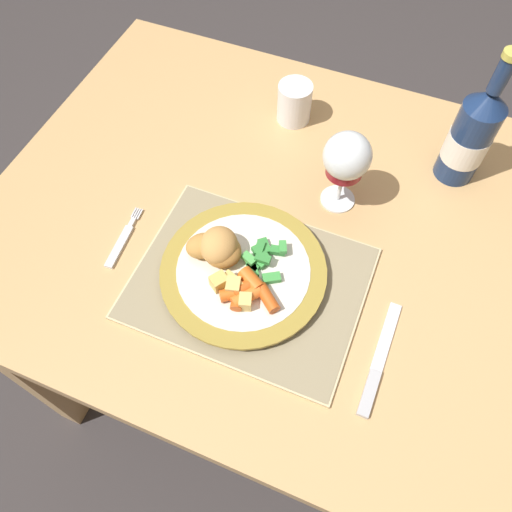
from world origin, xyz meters
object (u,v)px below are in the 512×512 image
dinner_plate (243,272)px  table_knife (377,368)px  drinking_cup (294,102)px  dining_table (302,258)px  fork (122,242)px  bottle (471,136)px  wine_glass (347,159)px

dinner_plate → table_knife: (0.24, -0.07, -0.01)m
table_knife → drinking_cup: 0.53m
dining_table → fork: 0.33m
fork → dinner_plate: bearing=4.4°
table_knife → bottle: bearing=85.6°
wine_glass → fork: bearing=-144.1°
fork → bottle: (0.49, 0.37, 0.09)m
table_knife → wine_glass: (-0.15, 0.27, 0.10)m
dining_table → drinking_cup: (-0.11, 0.24, 0.15)m
dining_table → wine_glass: (0.03, 0.08, 0.21)m
dining_table → wine_glass: size_ratio=7.29×
fork → table_knife: 0.46m
table_knife → wine_glass: size_ratio=1.22×
dining_table → table_knife: (0.18, -0.20, 0.11)m
wine_glass → bottle: (0.18, 0.14, -0.01)m
bottle → dining_table: bearing=-133.9°
dinner_plate → drinking_cup: 0.37m
dining_table → drinking_cup: drinking_cup is taller
dinner_plate → bottle: 0.45m
fork → drinking_cup: (0.17, 0.39, 0.04)m
dining_table → bottle: bottle is taller
dinner_plate → drinking_cup: drinking_cup is taller
fork → table_knife: (0.46, -0.05, 0.00)m
dinner_plate → table_knife: bearing=-15.5°
dining_table → dinner_plate: dinner_plate is taller
drinking_cup → bottle: bearing=-3.6°
dinner_plate → table_knife: 0.25m
table_knife → wine_glass: wine_glass is taller
fork → bottle: size_ratio=0.49×
table_knife → drinking_cup: (-0.29, 0.44, 0.04)m
fork → wine_glass: wine_glass is taller
table_knife → drinking_cup: bearing=123.5°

